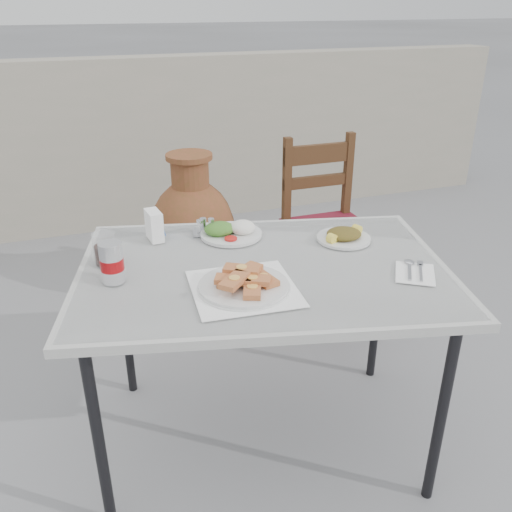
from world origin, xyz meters
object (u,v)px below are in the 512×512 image
object	(u,v)px
napkin_holder	(154,225)
pide_plate	(244,280)
salad_chopped_plate	(344,236)
cola_glass	(105,250)
condiment_caddy	(205,228)
soda_can	(112,262)
chair	(327,226)
cafe_table	(263,279)
salad_rice_plate	(230,231)
terracotta_urn	(193,232)

from	to	relation	value
napkin_holder	pide_plate	bearing A→B (deg)	-74.23
salad_chopped_plate	cola_glass	bearing A→B (deg)	173.63
cola_glass	napkin_holder	world-z (taller)	napkin_holder
condiment_caddy	cola_glass	bearing A→B (deg)	-160.33
salad_chopped_plate	condiment_caddy	world-z (taller)	condiment_caddy
salad_chopped_plate	soda_can	size ratio (longest dim) A/B	1.51
pide_plate	chair	xyz separation A→B (m)	(0.78, 0.95, -0.30)
cafe_table	soda_can	size ratio (longest dim) A/B	10.60
pide_plate	napkin_holder	bearing A→B (deg)	111.73
cola_glass	chair	distance (m)	1.36
cafe_table	salad_chopped_plate	xyz separation A→B (m)	(0.36, 0.10, 0.07)
salad_rice_plate	condiment_caddy	world-z (taller)	condiment_caddy
pide_plate	terracotta_urn	world-z (taller)	terracotta_urn
cafe_table	condiment_caddy	distance (m)	0.36
soda_can	terracotta_urn	xyz separation A→B (m)	(0.52, 1.15, -0.43)
salad_rice_plate	soda_can	size ratio (longest dim) A/B	1.76
terracotta_urn	napkin_holder	bearing A→B (deg)	-111.27
terracotta_urn	condiment_caddy	bearing A→B (deg)	-99.72
salad_rice_plate	napkin_holder	xyz separation A→B (m)	(-0.27, 0.06, 0.03)
cola_glass	salad_rice_plate	bearing A→B (deg)	10.12
soda_can	cola_glass	size ratio (longest dim) A/B	1.20
pide_plate	condiment_caddy	world-z (taller)	pide_plate
pide_plate	salad_chopped_plate	size ratio (longest dim) A/B	1.71
cafe_table	cola_glass	bearing A→B (deg)	158.40
cafe_table	salad_rice_plate	distance (m)	0.29
soda_can	napkin_holder	size ratio (longest dim) A/B	1.19
napkin_holder	terracotta_urn	xyz separation A→B (m)	(0.34, 0.86, -0.42)
pide_plate	condiment_caddy	distance (m)	0.46
pide_plate	salad_rice_plate	size ratio (longest dim) A/B	1.47
salad_chopped_plate	chair	bearing A→B (deg)	66.82
cola_glass	terracotta_urn	xyz separation A→B (m)	(0.53, 1.01, -0.41)
cola_glass	condiment_caddy	world-z (taller)	cola_glass
cola_glass	condiment_caddy	bearing A→B (deg)	19.67
salad_chopped_plate	soda_can	world-z (taller)	soda_can
pide_plate	condiment_caddy	bearing A→B (deg)	90.14
chair	terracotta_urn	xyz separation A→B (m)	(-0.63, 0.38, -0.10)
salad_rice_plate	condiment_caddy	size ratio (longest dim) A/B	2.27
napkin_holder	terracotta_urn	world-z (taller)	napkin_holder
cafe_table	cola_glass	distance (m)	0.54
soda_can	cola_glass	bearing A→B (deg)	94.02
cola_glass	terracotta_urn	size ratio (longest dim) A/B	0.13
cafe_table	salad_rice_plate	bearing A→B (deg)	95.87
soda_can	chair	distance (m)	1.42
condiment_caddy	chair	world-z (taller)	chair
pide_plate	salad_chopped_plate	distance (m)	0.52
salad_rice_plate	salad_chopped_plate	distance (m)	0.42
pide_plate	cola_glass	distance (m)	0.50
chair	cola_glass	bearing A→B (deg)	-151.04
soda_can	napkin_holder	bearing A→B (deg)	57.31
soda_can	cola_glass	distance (m)	0.14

